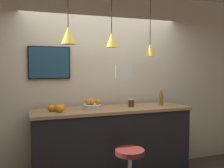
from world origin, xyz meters
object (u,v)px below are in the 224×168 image
(fruit_bowl, at_px, (92,105))
(mounted_tv, at_px, (49,63))
(spread_jar, at_px, (131,103))
(juice_bottle, at_px, (161,99))

(fruit_bowl, xyz_separation_m, mounted_tv, (-0.55, 0.36, 0.60))
(spread_jar, bearing_deg, mounted_tv, 162.20)
(fruit_bowl, distance_m, spread_jar, 0.60)
(juice_bottle, height_order, mounted_tv, mounted_tv)
(fruit_bowl, bearing_deg, mounted_tv, 146.32)
(juice_bottle, xyz_separation_m, spread_jar, (-0.51, 0.00, -0.04))
(juice_bottle, xyz_separation_m, mounted_tv, (-1.66, 0.37, 0.56))
(fruit_bowl, relative_size, mounted_tv, 0.42)
(mounted_tv, bearing_deg, juice_bottle, -12.54)
(juice_bottle, distance_m, mounted_tv, 1.79)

